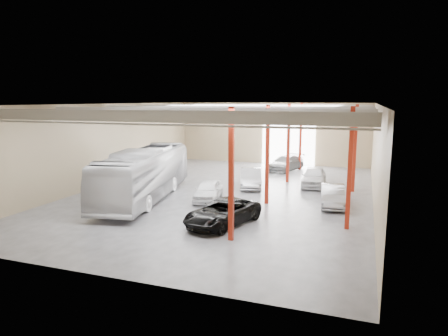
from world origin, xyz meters
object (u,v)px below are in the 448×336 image
Objects in this scene: car_row_a at (208,190)px; car_right_far at (314,177)px; black_sedan at (223,212)px; car_right_near at (333,195)px; car_row_b at (251,178)px; car_row_c at (286,163)px; coach_bus at (145,174)px.

car_row_a is 10.12m from car_right_far.
car_right_far is (6.76, 7.53, 0.09)m from car_row_a.
black_sedan is 13.27m from car_right_far.
car_row_a reaches higher than car_right_near.
car_row_b is 9.20m from car_row_c.
coach_bus is 3.00× the size of car_right_near.
car_row_c is (3.00, 14.48, 0.04)m from car_row_a.
car_row_b reaches higher than black_sedan.
car_row_b is 1.00× the size of car_right_far.
black_sedan is at bearing -72.53° from car_row_c.
black_sedan is at bearing -38.88° from coach_bus.
car_right_far reaches higher than black_sedan.
coach_bus is at bearing -175.61° from car_right_near.
coach_bus reaches higher than car_row_c.
car_right_near is 0.92× the size of car_right_far.
car_row_b is (1.75, 5.36, 0.06)m from car_row_a.
coach_bus is 4.91m from car_row_a.
car_right_near is (5.80, -13.09, -0.04)m from car_row_c.
car_row_b is (-1.25, 10.56, 0.05)m from black_sedan.
car_row_c is at bearing 65.82° from car_row_b.
coach_bus is at bearing -150.87° from car_row_b.
car_row_a is (4.64, 1.13, -1.14)m from coach_bus.
car_row_c is 1.20× the size of car_right_near.
coach_bus is 3.09× the size of car_row_a.
coach_bus is at bearing -98.61° from car_row_c.
car_right_far reaches higher than car_row_b.
car_right_far is at bearing 37.43° from car_row_a.
car_row_a is at bearing -84.24° from car_row_c.
car_row_c is (0.00, 19.68, 0.03)m from black_sedan.
car_right_far is (11.40, 8.66, -1.05)m from coach_bus.
car_row_c is 14.32m from car_right_near.
car_right_far is at bearing 102.14° from car_right_near.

